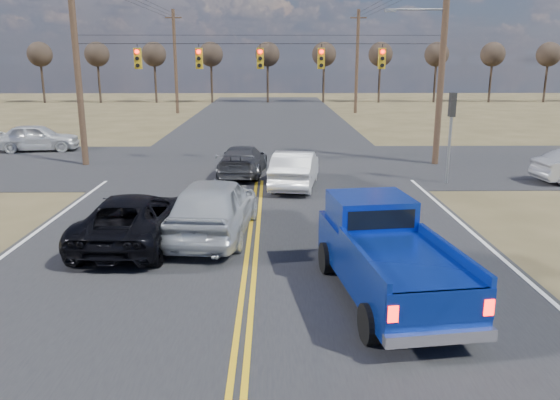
{
  "coord_description": "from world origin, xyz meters",
  "views": [
    {
      "loc": [
        0.6,
        -9.69,
        5.24
      ],
      "look_at": [
        0.79,
        4.82,
        1.5
      ],
      "focal_mm": 35.0,
      "sensor_mm": 36.0,
      "label": 1
    }
  ],
  "objects_px": {
    "black_suv": "(134,219)",
    "dgrey_car_queue": "(243,161)",
    "pickup_truck": "(386,255)",
    "silver_suv": "(214,206)",
    "cross_car_west": "(37,138)",
    "white_car_queue": "(295,169)"
  },
  "relations": [
    {
      "from": "black_suv",
      "to": "dgrey_car_queue",
      "type": "relative_size",
      "value": 1.13
    },
    {
      "from": "black_suv",
      "to": "cross_car_west",
      "type": "distance_m",
      "value": 19.52
    },
    {
      "from": "black_suv",
      "to": "silver_suv",
      "type": "bearing_deg",
      "value": -161.15
    },
    {
      "from": "black_suv",
      "to": "cross_car_west",
      "type": "relative_size",
      "value": 1.15
    },
    {
      "from": "white_car_queue",
      "to": "silver_suv",
      "type": "bearing_deg",
      "value": 76.42
    },
    {
      "from": "pickup_truck",
      "to": "cross_car_west",
      "type": "xyz_separation_m",
      "value": [
        -16.41,
        20.72,
        -0.2
      ]
    },
    {
      "from": "silver_suv",
      "to": "white_car_queue",
      "type": "relative_size",
      "value": 1.16
    },
    {
      "from": "pickup_truck",
      "to": "silver_suv",
      "type": "distance_m",
      "value": 6.26
    },
    {
      "from": "white_car_queue",
      "to": "pickup_truck",
      "type": "bearing_deg",
      "value": 106.97
    },
    {
      "from": "cross_car_west",
      "to": "silver_suv",
      "type": "bearing_deg",
      "value": -151.44
    },
    {
      "from": "pickup_truck",
      "to": "white_car_queue",
      "type": "xyz_separation_m",
      "value": [
        -1.59,
        11.14,
        -0.23
      ]
    },
    {
      "from": "silver_suv",
      "to": "black_suv",
      "type": "distance_m",
      "value": 2.36
    },
    {
      "from": "silver_suv",
      "to": "dgrey_car_queue",
      "type": "relative_size",
      "value": 1.14
    },
    {
      "from": "white_car_queue",
      "to": "dgrey_car_queue",
      "type": "xyz_separation_m",
      "value": [
        -2.34,
        2.46,
        -0.08
      ]
    },
    {
      "from": "pickup_truck",
      "to": "cross_car_west",
      "type": "distance_m",
      "value": 26.43
    },
    {
      "from": "pickup_truck",
      "to": "silver_suv",
      "type": "relative_size",
      "value": 1.05
    },
    {
      "from": "dgrey_car_queue",
      "to": "cross_car_west",
      "type": "height_order",
      "value": "cross_car_west"
    },
    {
      "from": "pickup_truck",
      "to": "silver_suv",
      "type": "xyz_separation_m",
      "value": [
        -4.32,
        4.52,
        -0.08
      ]
    },
    {
      "from": "silver_suv",
      "to": "pickup_truck",
      "type": "bearing_deg",
      "value": 138.97
    },
    {
      "from": "black_suv",
      "to": "white_car_queue",
      "type": "distance_m",
      "value": 8.83
    },
    {
      "from": "silver_suv",
      "to": "dgrey_car_queue",
      "type": "height_order",
      "value": "silver_suv"
    },
    {
      "from": "silver_suv",
      "to": "cross_car_west",
      "type": "bearing_deg",
      "value": -47.96
    }
  ]
}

